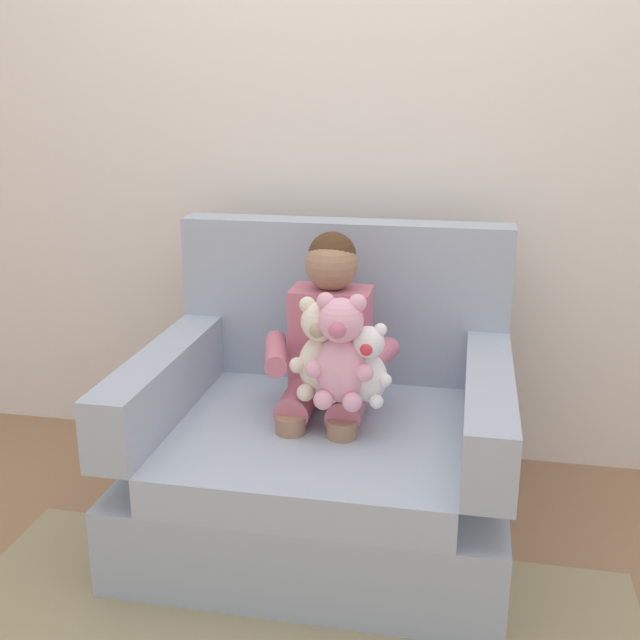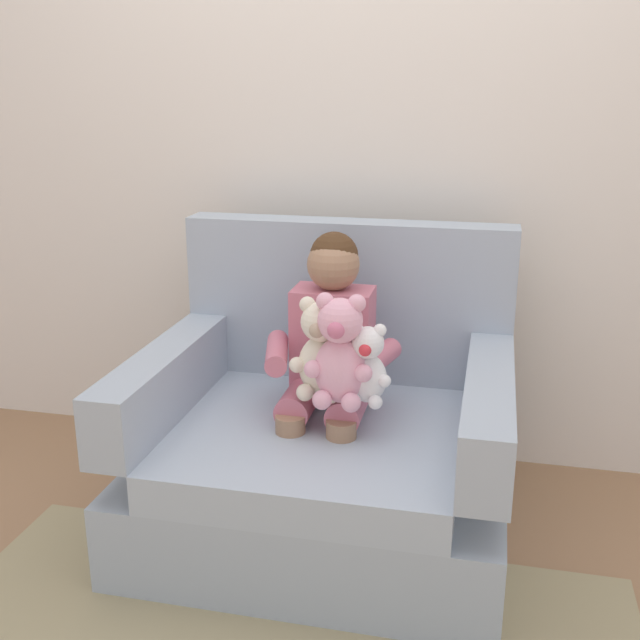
% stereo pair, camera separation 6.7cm
% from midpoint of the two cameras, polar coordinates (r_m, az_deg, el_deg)
% --- Properties ---
extents(ground_plane, '(8.00, 8.00, 0.00)m').
position_cam_midpoint_polar(ground_plane, '(2.67, 0.95, -15.32)').
color(ground_plane, '#936D4C').
extents(back_wall, '(6.00, 0.10, 2.60)m').
position_cam_midpoint_polar(back_wall, '(2.95, 4.01, 14.50)').
color(back_wall, silver).
rests_on(back_wall, ground).
extents(armchair, '(1.16, 0.97, 0.98)m').
position_cam_midpoint_polar(armchair, '(2.57, 1.23, -9.05)').
color(armchair, '#9EADBC').
rests_on(armchair, ground).
extents(seated_child, '(0.45, 0.39, 0.82)m').
position_cam_midpoint_polar(seated_child, '(2.48, 1.47, -2.18)').
color(seated_child, '#C66B7F').
rests_on(seated_child, armchair).
extents(plush_white, '(0.15, 0.12, 0.25)m').
position_cam_midpoint_polar(plush_white, '(2.29, 4.37, -3.46)').
color(plush_white, white).
rests_on(plush_white, armchair).
extents(plush_cream, '(0.19, 0.15, 0.31)m').
position_cam_midpoint_polar(plush_cream, '(2.33, 0.91, -2.32)').
color(plush_cream, silver).
rests_on(plush_cream, armchair).
extents(plush_pink, '(0.20, 0.17, 0.34)m').
position_cam_midpoint_polar(plush_pink, '(2.27, 2.35, -2.51)').
color(plush_pink, '#EAA8BC').
rests_on(plush_pink, armchair).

